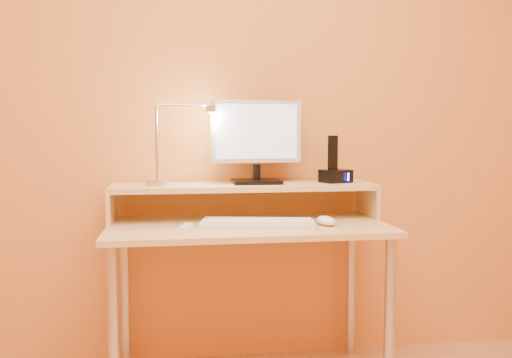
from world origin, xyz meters
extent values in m
cube|color=orange|center=(0.00, 1.50, 1.25)|extent=(3.00, 0.04, 2.50)
cylinder|color=#B8B8BF|center=(-0.55, 0.93, 0.35)|extent=(0.04, 0.04, 0.69)
cylinder|color=#B8B8BF|center=(0.55, 0.93, 0.35)|extent=(0.04, 0.04, 0.69)
cylinder|color=#B8B8BF|center=(-0.55, 1.43, 0.35)|extent=(0.04, 0.04, 0.69)
cylinder|color=#B8B8BF|center=(0.55, 1.43, 0.35)|extent=(0.04, 0.04, 0.69)
cube|color=#E9C286|center=(0.00, 1.18, 0.71)|extent=(1.20, 0.60, 0.02)
cube|color=#E9C286|center=(-0.59, 1.33, 0.79)|extent=(0.02, 0.30, 0.14)
cube|color=#E9C286|center=(0.59, 1.33, 0.79)|extent=(0.02, 0.30, 0.14)
cube|color=#E9C286|center=(0.00, 1.33, 0.87)|extent=(1.20, 0.30, 0.02)
cube|color=black|center=(0.06, 1.33, 0.89)|extent=(0.22, 0.16, 0.02)
cylinder|color=black|center=(0.06, 1.33, 0.93)|extent=(0.04, 0.04, 0.07)
cube|color=silver|center=(0.06, 1.34, 1.12)|extent=(0.42, 0.08, 0.28)
cube|color=black|center=(0.06, 1.36, 1.12)|extent=(0.37, 0.05, 0.24)
cube|color=silver|center=(0.06, 1.32, 1.12)|extent=(0.38, 0.04, 0.25)
cylinder|color=#B8B8BF|center=(-0.39, 1.30, 0.89)|extent=(0.10, 0.10, 0.02)
cylinder|color=#B8B8BF|center=(-0.39, 1.30, 1.07)|extent=(0.01, 0.01, 0.33)
cylinder|color=#B8B8BF|center=(-0.27, 1.30, 1.24)|extent=(0.24, 0.01, 0.01)
cylinder|color=#B8B8BF|center=(-0.15, 1.30, 1.22)|extent=(0.04, 0.04, 0.03)
cylinder|color=#FFEAC6|center=(-0.15, 1.30, 1.20)|extent=(0.03, 0.03, 0.00)
cube|color=black|center=(0.43, 1.33, 0.91)|extent=(0.15, 0.13, 0.06)
cube|color=black|center=(0.42, 1.33, 1.02)|extent=(0.05, 0.04, 0.16)
cube|color=#3A4BFF|center=(0.48, 1.28, 0.91)|extent=(0.01, 0.00, 0.04)
cube|color=silver|center=(0.03, 1.10, 0.73)|extent=(0.50, 0.24, 0.02)
ellipsoid|color=white|center=(0.32, 1.09, 0.74)|extent=(0.09, 0.13, 0.04)
cube|color=silver|center=(-0.27, 1.04, 0.73)|extent=(0.08, 0.16, 0.02)
camera|label=1|loc=(-0.31, -1.15, 1.12)|focal=38.49mm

